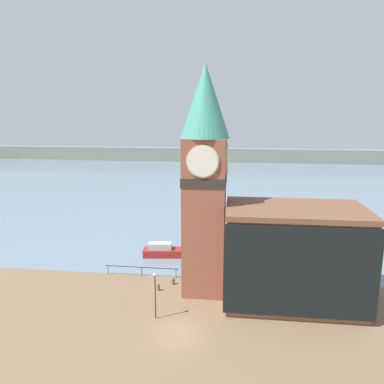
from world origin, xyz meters
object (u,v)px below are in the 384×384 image
Objects in this scene: pier_building at (294,256)px; boat_near at (167,251)px; mooring_bollard_near at (173,281)px; lamp_post at (155,287)px; clock_tower at (205,176)px; mooring_bollard_far at (159,287)px.

boat_near is (-14.30, 10.22, -4.13)m from pier_building.
lamp_post is (-0.44, -6.91, 2.63)m from mooring_bollard_near.
clock_tower reaches higher than lamp_post.
boat_near is 1.56× the size of lamp_post.
clock_tower reaches higher than mooring_bollard_far.
lamp_post is at bearing -159.78° from pier_building.
boat_near is 9.08× the size of mooring_bollard_near.
pier_building is 17.38× the size of mooring_bollard_near.
clock_tower is at bearing -14.67° from mooring_bollard_near.
pier_building is 2.99× the size of lamp_post.
clock_tower is at bearing 8.17° from mooring_bollard_far.
lamp_post is (0.86, -5.34, 2.65)m from mooring_bollard_far.
lamp_post is at bearing -122.65° from clock_tower.
pier_building is 17.97× the size of mooring_bollard_far.
clock_tower reaches higher than boat_near.
boat_near is 8.24m from mooring_bollard_near.
clock_tower is 3.31× the size of boat_near.
mooring_bollard_near is 1.03× the size of mooring_bollard_far.
mooring_bollard_far is at bearing -171.83° from clock_tower.
pier_building reaches higher than lamp_post.
mooring_bollard_far is at bearing -129.49° from mooring_bollard_near.
pier_building is at bearing -2.91° from mooring_bollard_far.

